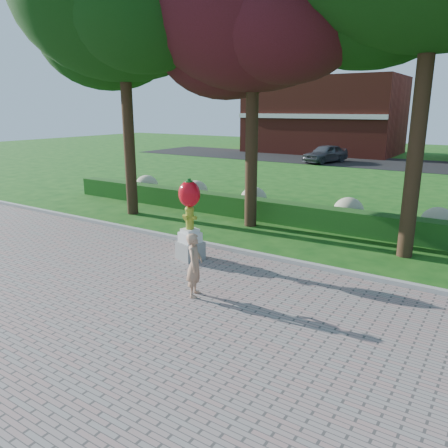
% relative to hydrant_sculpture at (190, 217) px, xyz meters
% --- Properties ---
extents(ground, '(100.00, 100.00, 0.00)m').
position_rel_hydrant_sculpture_xyz_m(ground, '(1.52, -1.75, -1.26)').
color(ground, '#134D13').
rests_on(ground, ground).
extents(walkway, '(40.00, 14.00, 0.04)m').
position_rel_hydrant_sculpture_xyz_m(walkway, '(1.52, -5.75, -1.24)').
color(walkway, gray).
rests_on(walkway, ground).
extents(curb, '(40.00, 0.18, 0.15)m').
position_rel_hydrant_sculpture_xyz_m(curb, '(1.52, 1.25, -1.19)').
color(curb, '#ADADA5').
rests_on(curb, ground).
extents(lawn_hedge, '(24.00, 0.70, 0.80)m').
position_rel_hydrant_sculpture_xyz_m(lawn_hedge, '(1.52, 5.25, -0.86)').
color(lawn_hedge, '#154B18').
rests_on(lawn_hedge, ground).
extents(hydrangea_row, '(20.10, 1.10, 0.99)m').
position_rel_hydrant_sculpture_xyz_m(hydrangea_row, '(2.09, 6.25, -0.71)').
color(hydrangea_row, '#ADAC84').
rests_on(hydrangea_row, ground).
extents(street, '(50.00, 8.00, 0.02)m').
position_rel_hydrant_sculpture_xyz_m(street, '(1.52, 26.25, -1.25)').
color(street, black).
rests_on(street, ground).
extents(building_left, '(14.00, 8.00, 7.00)m').
position_rel_hydrant_sculpture_xyz_m(building_left, '(-8.48, 32.25, 2.24)').
color(building_left, maroon).
rests_on(building_left, ground).
extents(tree_far_left, '(9.00, 7.68, 11.66)m').
position_rel_hydrant_sculpture_xyz_m(tree_far_left, '(-5.59, 3.34, 6.70)').
color(tree_far_left, black).
rests_on(tree_far_left, ground).
extents(tree_mid_left, '(8.25, 7.04, 10.69)m').
position_rel_hydrant_sculpture_xyz_m(tree_mid_left, '(-0.58, 4.33, 6.04)').
color(tree_mid_left, black).
rests_on(tree_mid_left, ground).
extents(hydrant_sculpture, '(0.77, 0.77, 2.31)m').
position_rel_hydrant_sculpture_xyz_m(hydrant_sculpture, '(0.00, 0.00, 0.00)').
color(hydrant_sculpture, gray).
rests_on(hydrant_sculpture, walkway).
extents(woman, '(0.54, 0.64, 1.48)m').
position_rel_hydrant_sculpture_xyz_m(woman, '(1.62, -1.94, -0.48)').
color(woman, tan).
rests_on(woman, walkway).
extents(parked_car, '(2.85, 4.47, 1.42)m').
position_rel_hydrant_sculpture_xyz_m(parked_car, '(-5.05, 24.07, -0.53)').
color(parked_car, '#45474E').
rests_on(parked_car, street).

